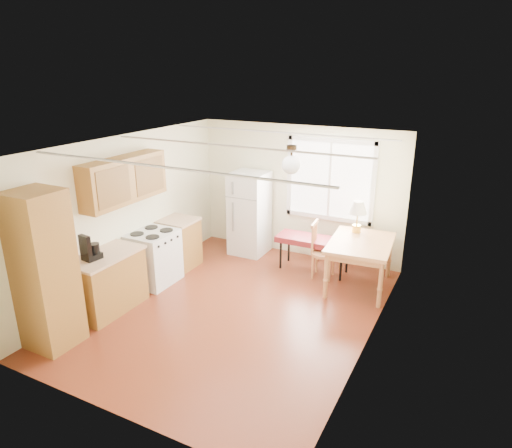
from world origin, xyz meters
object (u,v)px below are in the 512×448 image
Objects in this scene: refrigerator at (249,213)px; dining_table at (361,247)px; bench at (314,242)px; chair at (319,246)px.

refrigerator is 1.17× the size of dining_table.
dining_table is at bearing -18.02° from bench.
bench is 0.98× the size of dining_table.
refrigerator is at bearing 169.31° from bench.
bench is 0.95m from dining_table.
refrigerator is 1.66m from chair.
dining_table is (0.90, -0.27, 0.16)m from bench.
dining_table is (2.33, -0.52, -0.10)m from refrigerator.
bench is at bearing 121.43° from chair.
dining_table is at bearing -12.07° from chair.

